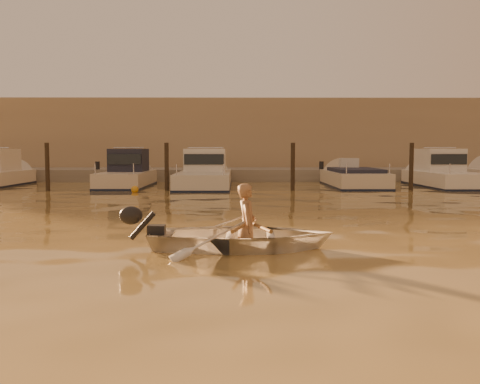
{
  "coord_description": "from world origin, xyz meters",
  "views": [
    {
      "loc": [
        -2.59,
        -8.64,
        1.73
      ],
      "look_at": [
        -2.5,
        3.56,
        0.75
      ],
      "focal_mm": 40.0,
      "sensor_mm": 36.0,
      "label": 1
    }
  ],
  "objects_px": {
    "moored_boat_1": "(127,173)",
    "moored_boat_4": "(444,173)",
    "waterfront_building": "(275,139)",
    "person": "(247,225)",
    "dinghy": "(241,237)",
    "moored_boat_2": "(205,173)",
    "moored_boat_3": "(354,182)"
  },
  "relations": [
    {
      "from": "moored_boat_4",
      "to": "waterfront_building",
      "type": "height_order",
      "value": "waterfront_building"
    },
    {
      "from": "moored_boat_1",
      "to": "moored_boat_3",
      "type": "height_order",
      "value": "moored_boat_1"
    },
    {
      "from": "moored_boat_1",
      "to": "moored_boat_4",
      "type": "xyz_separation_m",
      "value": [
        14.68,
        0.0,
        0.0
      ]
    },
    {
      "from": "waterfront_building",
      "to": "moored_boat_1",
      "type": "bearing_deg",
      "value": -124.75
    },
    {
      "from": "person",
      "to": "waterfront_building",
      "type": "bearing_deg",
      "value": -4.14
    },
    {
      "from": "moored_boat_2",
      "to": "moored_boat_4",
      "type": "xyz_separation_m",
      "value": [
        11.07,
        0.0,
        0.0
      ]
    },
    {
      "from": "moored_boat_4",
      "to": "waterfront_building",
      "type": "relative_size",
      "value": 0.14
    },
    {
      "from": "moored_boat_1",
      "to": "person",
      "type": "bearing_deg",
      "value": -71.28
    },
    {
      "from": "waterfront_building",
      "to": "person",
      "type": "bearing_deg",
      "value": -95.18
    },
    {
      "from": "dinghy",
      "to": "moored_boat_4",
      "type": "relative_size",
      "value": 0.48
    },
    {
      "from": "dinghy",
      "to": "moored_boat_2",
      "type": "xyz_separation_m",
      "value": [
        -1.53,
        15.44,
        0.41
      ]
    },
    {
      "from": "moored_boat_2",
      "to": "moored_boat_3",
      "type": "distance_m",
      "value": 6.9
    },
    {
      "from": "moored_boat_1",
      "to": "moored_boat_4",
      "type": "bearing_deg",
      "value": 0.0
    },
    {
      "from": "moored_boat_1",
      "to": "moored_boat_3",
      "type": "relative_size",
      "value": 0.94
    },
    {
      "from": "moored_boat_2",
      "to": "waterfront_building",
      "type": "distance_m",
      "value": 11.85
    },
    {
      "from": "person",
      "to": "moored_boat_4",
      "type": "bearing_deg",
      "value": -30.42
    },
    {
      "from": "moored_boat_1",
      "to": "moored_boat_2",
      "type": "distance_m",
      "value": 3.61
    },
    {
      "from": "moored_boat_3",
      "to": "waterfront_building",
      "type": "distance_m",
      "value": 11.57
    },
    {
      "from": "dinghy",
      "to": "moored_boat_3",
      "type": "bearing_deg",
      "value": -18.1
    },
    {
      "from": "person",
      "to": "moored_boat_2",
      "type": "xyz_separation_m",
      "value": [
        -1.63,
        15.44,
        0.21
      ]
    },
    {
      "from": "waterfront_building",
      "to": "moored_boat_3",
      "type": "bearing_deg",
      "value": -75.43
    },
    {
      "from": "moored_boat_4",
      "to": "waterfront_building",
      "type": "xyz_separation_m",
      "value": [
        -7.05,
        11.0,
        1.77
      ]
    },
    {
      "from": "moored_boat_1",
      "to": "dinghy",
      "type": "bearing_deg",
      "value": -71.61
    },
    {
      "from": "moored_boat_3",
      "to": "moored_boat_4",
      "type": "relative_size",
      "value": 0.96
    },
    {
      "from": "moored_boat_1",
      "to": "waterfront_building",
      "type": "distance_m",
      "value": 13.5
    },
    {
      "from": "person",
      "to": "moored_boat_2",
      "type": "relative_size",
      "value": 0.18
    },
    {
      "from": "moored_boat_1",
      "to": "moored_boat_2",
      "type": "height_order",
      "value": "same"
    },
    {
      "from": "person",
      "to": "waterfront_building",
      "type": "distance_m",
      "value": 26.62
    },
    {
      "from": "moored_boat_2",
      "to": "moored_boat_1",
      "type": "bearing_deg",
      "value": 180.0
    },
    {
      "from": "dinghy",
      "to": "moored_boat_1",
      "type": "height_order",
      "value": "moored_boat_1"
    },
    {
      "from": "moored_boat_4",
      "to": "moored_boat_1",
      "type": "bearing_deg",
      "value": 180.0
    },
    {
      "from": "dinghy",
      "to": "waterfront_building",
      "type": "xyz_separation_m",
      "value": [
        2.5,
        26.44,
        2.19
      ]
    }
  ]
}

